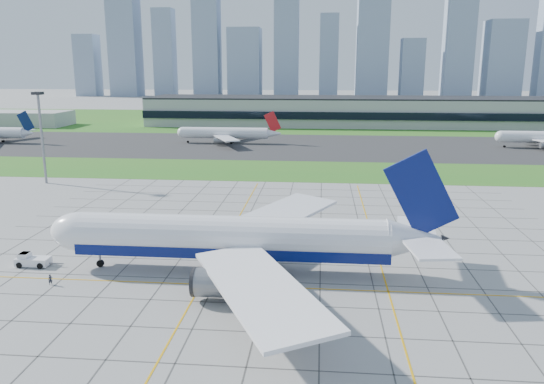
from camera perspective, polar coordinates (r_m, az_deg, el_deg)
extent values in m
plane|color=#9E9E98|center=(82.61, -0.44, -9.62)|extent=(1400.00, 1400.00, 0.00)
cube|color=#2B7320|center=(168.97, 2.63, 2.30)|extent=(700.00, 35.00, 0.04)
cube|color=#383838|center=(223.17, 3.32, 4.98)|extent=(700.00, 75.00, 0.04)
cube|color=#2B7320|center=(332.36, 4.02, 7.70)|extent=(700.00, 145.00, 0.04)
cube|color=#474744|center=(107.15, -26.45, -5.61)|extent=(0.18, 130.00, 0.02)
cube|color=#474744|center=(103.22, -22.64, -5.92)|extent=(0.18, 130.00, 0.02)
cube|color=#474744|center=(99.77, -18.55, -6.23)|extent=(0.18, 130.00, 0.02)
cube|color=#474744|center=(96.87, -14.19, -6.52)|extent=(0.18, 130.00, 0.02)
cube|color=#474744|center=(94.55, -9.58, -6.78)|extent=(0.18, 130.00, 0.02)
cube|color=#474744|center=(92.87, -4.77, -7.01)|extent=(0.18, 130.00, 0.02)
cube|color=#474744|center=(91.86, 0.19, -7.19)|extent=(0.18, 130.00, 0.02)
cube|color=#474744|center=(91.53, 5.22, -7.33)|extent=(0.18, 130.00, 0.02)
cube|color=#474744|center=(91.91, 10.26, -7.41)|extent=(0.18, 130.00, 0.02)
cube|color=#474744|center=(92.97, 15.22, -7.43)|extent=(0.18, 130.00, 0.02)
cube|color=#474744|center=(94.70, 20.03, -7.39)|extent=(0.18, 130.00, 0.02)
cube|color=#474744|center=(97.06, 24.63, -7.32)|extent=(0.18, 130.00, 0.02)
cube|color=#474744|center=(61.36, -2.82, -18.31)|extent=(110.00, 0.18, 0.02)
cube|color=#474744|center=(68.24, -1.84, -14.81)|extent=(110.00, 0.18, 0.02)
cube|color=#474744|center=(75.34, -1.07, -11.97)|extent=(110.00, 0.18, 0.02)
cube|color=#474744|center=(82.60, -0.44, -9.61)|extent=(110.00, 0.18, 0.02)
cube|color=#474744|center=(89.99, 0.07, -7.64)|extent=(110.00, 0.18, 0.02)
cube|color=#474744|center=(97.48, 0.51, -5.97)|extent=(110.00, 0.18, 0.02)
cube|color=#474744|center=(105.04, 0.88, -4.53)|extent=(110.00, 0.18, 0.02)
cube|color=#474744|center=(112.66, 1.20, -3.29)|extent=(110.00, 0.18, 0.02)
cube|color=#474744|center=(120.33, 1.47, -2.21)|extent=(110.00, 0.18, 0.02)
cube|color=#474744|center=(128.05, 1.72, -1.26)|extent=(110.00, 0.18, 0.02)
cube|color=#474744|center=(135.79, 1.93, -0.42)|extent=(110.00, 0.18, 0.02)
cube|color=#474744|center=(143.56, 2.13, 0.34)|extent=(110.00, 0.18, 0.02)
cube|color=#E6A50C|center=(80.77, -0.59, -10.16)|extent=(120.00, 0.25, 0.03)
cube|color=#E6A50C|center=(102.50, -4.90, -5.04)|extent=(0.25, 100.00, 0.03)
cube|color=#E6A50C|center=(101.48, 10.93, -5.43)|extent=(0.25, 100.00, 0.03)
cube|color=#B7B7B2|center=(308.40, 11.46, 8.43)|extent=(260.00, 42.00, 15.00)
cube|color=black|center=(287.14, 11.89, 7.97)|extent=(260.00, 1.00, 4.00)
cube|color=black|center=(307.87, 11.52, 9.90)|extent=(260.00, 42.00, 0.80)
cube|color=#B7B7B2|center=(332.49, -25.19, 7.17)|extent=(50.00, 25.00, 8.00)
cylinder|color=gray|center=(161.94, -23.49, 5.21)|extent=(0.70, 0.70, 25.00)
cube|color=black|center=(160.89, -23.91, 9.69)|extent=(2.50, 2.50, 0.80)
cube|color=#8395AC|center=(652.28, -19.19, 12.72)|extent=(24.00, 21.60, 68.00)
cube|color=#8395AC|center=(636.47, -15.61, 16.31)|extent=(31.00, 27.90, 142.00)
cube|color=#8395AC|center=(621.27, -11.46, 14.44)|extent=(22.00, 19.80, 95.00)
cube|color=#8395AC|center=(611.12, -7.08, 17.67)|extent=(28.00, 25.20, 160.00)
cube|color=#8395AC|center=(601.86, -2.93, 13.72)|extent=(35.00, 31.50, 74.00)
cube|color=#8395AC|center=(597.64, 1.58, 15.85)|extent=(26.00, 23.40, 118.00)
cube|color=#8395AC|center=(595.86, 6.13, 14.34)|extent=(20.00, 18.00, 88.00)
cube|color=#8395AC|center=(599.54, 10.81, 17.15)|extent=(33.00, 29.70, 150.00)
cube|color=#8395AC|center=(603.29, 14.80, 12.74)|extent=(24.00, 21.60, 62.00)
cube|color=#8395AC|center=(613.30, 19.48, 15.53)|extent=(29.00, 26.10, 128.00)
cube|color=#8395AC|center=(624.81, 23.51, 12.93)|extent=(36.00, 32.40, 80.00)
cylinder|color=white|center=(84.68, -4.36, -4.73)|extent=(49.49, 6.50, 6.45)
cube|color=#081458|center=(85.34, -4.34, -6.03)|extent=(49.49, 6.07, 1.72)
ellipsoid|color=white|center=(92.05, -19.76, -4.01)|extent=(10.33, 6.46, 6.45)
cube|color=black|center=(92.92, -21.11, -3.62)|extent=(2.37, 3.44, 0.65)
cone|color=white|center=(84.69, 15.09, -4.93)|extent=(8.61, 6.14, 6.13)
cube|color=#081458|center=(82.88, 15.75, -0.19)|extent=(11.73, 0.55, 13.73)
cube|color=white|center=(100.59, 0.93, -2.41)|extent=(21.94, 31.32, 1.04)
cube|color=white|center=(68.23, -1.37, -10.21)|extent=(21.90, 31.33, 1.04)
cylinder|color=slate|center=(96.28, -3.20, -4.49)|extent=(7.00, 4.09, 4.09)
cylinder|color=slate|center=(75.40, -5.77, -9.70)|extent=(7.00, 4.09, 4.09)
cylinder|color=gray|center=(92.39, -18.02, -6.84)|extent=(0.39, 0.39, 2.80)
cylinder|color=black|center=(92.66, -17.98, -7.31)|extent=(1.18, 0.54, 1.18)
cylinder|color=black|center=(88.97, -0.48, -7.42)|extent=(1.40, 1.29, 1.40)
cylinder|color=black|center=(82.60, -0.97, -9.10)|extent=(1.40, 1.29, 1.40)
cube|color=white|center=(97.01, -24.28, -6.79)|extent=(5.38, 2.52, 1.26)
cube|color=white|center=(97.43, -25.07, -6.23)|extent=(1.62, 1.97, 0.99)
cube|color=black|center=(97.38, -25.08, -6.13)|extent=(1.44, 1.79, 0.63)
cube|color=gray|center=(95.28, -22.23, -7.13)|extent=(2.69, 0.16, 0.16)
cylinder|color=black|center=(98.94, -24.84, -6.66)|extent=(0.99, 0.45, 0.99)
cylinder|color=black|center=(97.06, -25.53, -7.11)|extent=(0.99, 0.45, 0.99)
cylinder|color=black|center=(97.21, -23.00, -6.83)|extent=(0.99, 0.45, 0.99)
cylinder|color=black|center=(95.30, -23.66, -7.29)|extent=(0.99, 0.45, 0.99)
imported|color=black|center=(87.86, -22.73, -8.69)|extent=(0.72, 0.67, 1.64)
cube|color=#071A4A|center=(252.42, -24.97, 6.90)|extent=(7.46, 0.40, 9.15)
cube|color=white|center=(269.04, -26.11, 5.86)|extent=(13.89, 20.66, 0.40)
cylinder|color=black|center=(261.79, -26.95, 4.90)|extent=(1.00, 1.00, 1.00)
cylinder|color=white|center=(230.97, -5.08, 6.35)|extent=(37.12, 4.80, 4.80)
cube|color=red|center=(227.61, 0.05, 7.57)|extent=(7.46, 0.40, 9.15)
cube|color=white|center=(241.38, -4.00, 6.48)|extent=(13.89, 20.66, 0.40)
cube|color=white|center=(219.87, -4.93, 5.79)|extent=(13.89, 20.66, 0.40)
cylinder|color=black|center=(233.09, -4.22, 5.44)|extent=(1.00, 1.00, 1.00)
cylinder|color=black|center=(228.80, -4.40, 5.29)|extent=(1.00, 1.00, 1.00)
cylinder|color=white|center=(242.65, 27.01, 5.29)|extent=(32.07, 4.80, 4.80)
cube|color=white|center=(253.72, 26.57, 5.44)|extent=(13.89, 20.66, 0.40)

